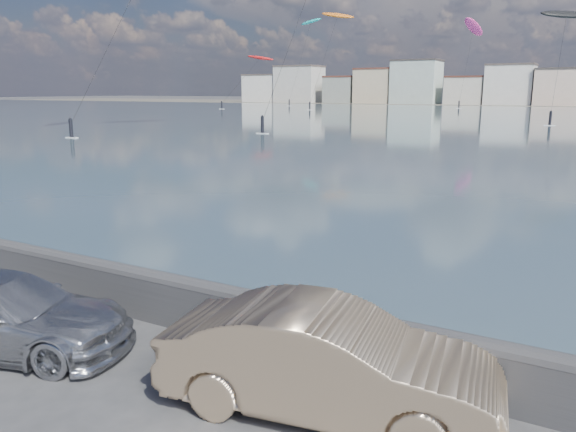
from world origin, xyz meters
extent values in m
plane|color=#333335|center=(0.00, 0.00, 0.00)|extent=(700.00, 700.00, 0.00)
cube|color=#3B5F69|center=(0.00, 91.50, 0.01)|extent=(500.00, 177.00, 0.00)
cube|color=#28282B|center=(0.00, 2.70, 0.45)|extent=(400.00, 0.35, 0.90)
cylinder|color=#28282B|center=(0.00, 2.70, 0.90)|extent=(400.00, 0.36, 0.36)
cube|color=white|center=(-112.00, 186.00, 5.00)|extent=(14.00, 11.00, 10.00)
cube|color=#4C423D|center=(-112.00, 186.00, 10.30)|extent=(14.28, 11.22, 0.60)
cube|color=beige|center=(-96.50, 186.00, 6.50)|extent=(16.00, 12.00, 13.00)
cube|color=#4C423D|center=(-96.50, 186.00, 13.30)|extent=(16.32, 12.24, 0.60)
cube|color=gray|center=(-79.00, 186.00, 4.50)|extent=(11.00, 10.00, 9.00)
cube|color=#562D23|center=(-79.00, 186.00, 9.30)|extent=(11.22, 10.20, 0.60)
cube|color=beige|center=(-66.00, 186.00, 5.75)|extent=(13.00, 11.00, 11.50)
cube|color=#562D23|center=(-66.00, 186.00, 11.80)|extent=(13.26, 11.22, 0.60)
cube|color=#B7C6BC|center=(-51.50, 186.00, 7.00)|extent=(15.00, 12.00, 14.00)
cube|color=#383330|center=(-51.50, 186.00, 14.30)|extent=(15.30, 12.24, 0.60)
cube|color=beige|center=(-35.00, 186.00, 4.25)|extent=(12.00, 10.00, 8.50)
cube|color=#562D23|center=(-35.00, 186.00, 8.80)|extent=(12.24, 10.20, 0.60)
cube|color=white|center=(-21.50, 186.00, 6.00)|extent=(14.00, 11.00, 12.00)
cube|color=#4C423D|center=(-21.50, 186.00, 12.30)|extent=(14.28, 11.22, 0.60)
cube|color=beige|center=(-6.00, 186.00, 5.25)|extent=(16.00, 13.00, 10.50)
cube|color=#383330|center=(-6.00, 186.00, 10.80)|extent=(16.32, 13.26, 0.60)
imported|color=#A9ABB1|center=(-2.84, 0.39, 0.69)|extent=(5.08, 3.23, 1.37)
imported|color=tan|center=(3.13, 1.40, 0.80)|extent=(5.09, 2.51, 1.61)
cube|color=white|center=(-26.06, 46.47, 0.05)|extent=(1.40, 0.42, 0.08)
cylinder|color=black|center=(-26.06, 46.47, 0.95)|extent=(0.36, 0.36, 1.70)
sphere|color=black|center=(-26.06, 46.47, 1.85)|extent=(0.28, 0.28, 0.28)
cylinder|color=black|center=(-24.09, 52.24, 13.77)|extent=(3.96, 11.58, 24.96)
ellipsoid|color=black|center=(-0.70, 91.86, 15.62)|extent=(8.45, 8.32, 1.83)
cube|color=white|center=(-0.31, 76.82, 0.05)|extent=(1.40, 0.42, 0.08)
cylinder|color=black|center=(-0.31, 76.82, 0.95)|extent=(0.36, 0.36, 1.70)
sphere|color=black|center=(-0.31, 76.82, 1.85)|extent=(0.28, 0.28, 0.28)
cylinder|color=black|center=(-0.51, 84.34, 8.46)|extent=(0.43, 15.06, 14.34)
cube|color=white|center=(-39.50, 32.57, 0.05)|extent=(1.40, 0.42, 0.08)
cylinder|color=black|center=(-39.50, 32.57, 0.95)|extent=(0.36, 0.36, 1.70)
sphere|color=black|center=(-39.50, 32.57, 1.85)|extent=(0.28, 0.28, 0.28)
cylinder|color=black|center=(-39.96, 39.92, 10.96)|extent=(0.95, 14.72, 19.33)
ellipsoid|color=orange|center=(-53.53, 125.57, 22.32)|extent=(9.01, 2.78, 3.04)
cube|color=white|center=(-55.39, 114.75, 0.05)|extent=(1.40, 0.42, 0.08)
cylinder|color=black|center=(-55.39, 114.75, 0.95)|extent=(0.36, 0.36, 1.70)
sphere|color=black|center=(-55.39, 114.75, 1.85)|extent=(0.28, 0.28, 0.28)
cylinder|color=black|center=(-54.46, 120.16, 11.81)|extent=(1.90, 10.85, 21.03)
ellipsoid|color=#19BFBF|center=(-73.98, 151.34, 24.58)|extent=(9.14, 5.80, 2.65)
cube|color=white|center=(-76.29, 142.13, 0.05)|extent=(1.40, 0.42, 0.08)
cylinder|color=black|center=(-76.29, 142.13, 0.95)|extent=(0.36, 0.36, 1.70)
sphere|color=black|center=(-76.29, 142.13, 1.85)|extent=(0.28, 0.28, 0.28)
cylinder|color=black|center=(-75.13, 146.74, 12.94)|extent=(2.35, 9.25, 23.29)
ellipsoid|color=#E5338C|center=(-27.87, 157.68, 21.25)|extent=(5.29, 9.47, 5.89)
cube|color=white|center=(-27.47, 144.45, 0.05)|extent=(1.40, 0.42, 0.08)
cylinder|color=black|center=(-27.47, 144.45, 0.95)|extent=(0.36, 0.36, 1.70)
sphere|color=black|center=(-27.47, 144.45, 1.85)|extent=(0.28, 0.28, 0.28)
cylinder|color=black|center=(-27.67, 151.07, 11.28)|extent=(0.44, 13.25, 19.97)
ellipsoid|color=red|center=(-75.29, 124.72, 12.90)|extent=(8.27, 2.49, 1.99)
cube|color=white|center=(-77.42, 109.91, 0.05)|extent=(1.40, 0.42, 0.08)
cylinder|color=black|center=(-77.42, 109.91, 0.95)|extent=(0.36, 0.36, 1.70)
sphere|color=black|center=(-77.42, 109.91, 1.85)|extent=(0.28, 0.28, 0.28)
cylinder|color=black|center=(-76.35, 117.31, 7.10)|extent=(2.17, 14.83, 11.62)
camera|label=1|loc=(6.25, -5.34, 4.61)|focal=35.00mm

